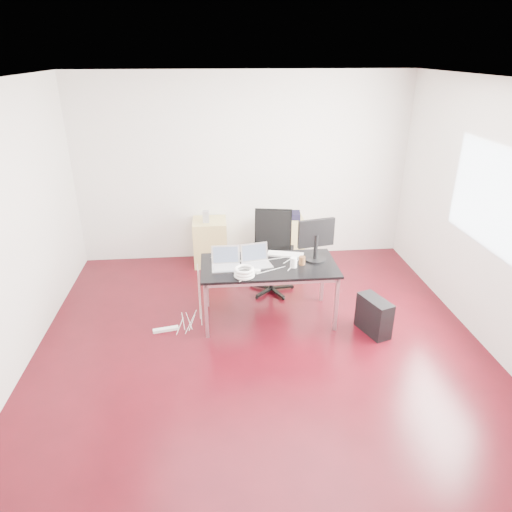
{
  "coord_description": "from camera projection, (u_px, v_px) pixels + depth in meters",
  "views": [
    {
      "loc": [
        -0.46,
        -4.26,
        3.05
      ],
      "look_at": [
        0.0,
        0.55,
        0.85
      ],
      "focal_mm": 32.0,
      "sensor_mm": 36.0,
      "label": 1
    }
  ],
  "objects": [
    {
      "name": "monitor",
      "position": [
        316.0,
        237.0,
        5.4
      ],
      "size": [
        0.45,
        0.26,
        0.51
      ],
      "rotation": [
        0.0,
        0.0,
        0.21
      ],
      "color": "black",
      "rests_on": "desk"
    },
    {
      "name": "power_strip",
      "position": [
        166.0,
        329.0,
        5.4
      ],
      "size": [
        0.31,
        0.12,
        0.04
      ],
      "primitive_type": "cube",
      "rotation": [
        0.0,
        0.0,
        0.2
      ],
      "color": "white",
      "rests_on": "ground"
    },
    {
      "name": "room_shell",
      "position": [
        265.0,
        228.0,
        4.59
      ],
      "size": [
        5.0,
        5.0,
        5.0
      ],
      "color": "#36060D",
      "rests_on": "ground"
    },
    {
      "name": "speaker",
      "position": [
        206.0,
        217.0,
        6.74
      ],
      "size": [
        0.1,
        0.09,
        0.18
      ],
      "primitive_type": "cube",
      "rotation": [
        0.0,
        0.0,
        -0.08
      ],
      "color": "#9E9E9E",
      "rests_on": "filing_cabinet_left"
    },
    {
      "name": "pc_tower",
      "position": [
        374.0,
        316.0,
        5.3
      ],
      "size": [
        0.34,
        0.49,
        0.44
      ],
      "primitive_type": "cube",
      "rotation": [
        0.0,
        0.0,
        0.35
      ],
      "color": "black",
      "rests_on": "ground"
    },
    {
      "name": "laptop_right",
      "position": [
        256.0,
        260.0,
        5.36
      ],
      "size": [
        0.38,
        0.32,
        0.23
      ],
      "rotation": [
        0.0,
        0.0,
        0.22
      ],
      "color": "silver",
      "rests_on": "desk"
    },
    {
      "name": "keyboard",
      "position": [
        285.0,
        254.0,
        5.62
      ],
      "size": [
        0.46,
        0.25,
        0.02
      ],
      "primitive_type": "cube",
      "rotation": [
        0.0,
        0.0,
        -0.28
      ],
      "color": "white",
      "rests_on": "desk"
    },
    {
      "name": "cable_coil",
      "position": [
        244.0,
        272.0,
        5.07
      ],
      "size": [
        0.24,
        0.24,
        0.11
      ],
      "rotation": [
        0.0,
        0.0,
        -0.26
      ],
      "color": "white",
      "rests_on": "desk"
    },
    {
      "name": "filing_cabinet_right",
      "position": [
        286.0,
        239.0,
        7.09
      ],
      "size": [
        0.5,
        0.5,
        0.7
      ],
      "primitive_type": "cube",
      "color": "tan",
      "rests_on": "ground"
    },
    {
      "name": "power_adapter",
      "position": [
        257.0,
        271.0,
        5.19
      ],
      "size": [
        0.08,
        0.08,
        0.03
      ],
      "primitive_type": "cube",
      "rotation": [
        0.0,
        0.0,
        -0.13
      ],
      "color": "white",
      "rests_on": "desk"
    },
    {
      "name": "laptop_left",
      "position": [
        226.0,
        263.0,
        5.29
      ],
      "size": [
        0.33,
        0.25,
        0.23
      ],
      "rotation": [
        0.0,
        0.0,
        0.0
      ],
      "color": "silver",
      "rests_on": "desk"
    },
    {
      "name": "desk",
      "position": [
        269.0,
        269.0,
        5.4
      ],
      "size": [
        1.6,
        0.8,
        0.73
      ],
      "color": "black",
      "rests_on": "ground"
    },
    {
      "name": "navy_garment",
      "position": [
        290.0,
        215.0,
        6.94
      ],
      "size": [
        0.33,
        0.28,
        0.09
      ],
      "primitive_type": "cube",
      "rotation": [
        0.0,
        0.0,
        -0.13
      ],
      "color": "black",
      "rests_on": "filing_cabinet_right"
    },
    {
      "name": "cup_brown",
      "position": [
        302.0,
        260.0,
        5.36
      ],
      "size": [
        0.08,
        0.08,
        0.1
      ],
      "primitive_type": "cylinder",
      "rotation": [
        0.0,
        0.0,
        -0.01
      ],
      "color": "brown",
      "rests_on": "desk"
    },
    {
      "name": "cup_white",
      "position": [
        294.0,
        262.0,
        5.29
      ],
      "size": [
        0.08,
        0.08,
        0.12
      ],
      "primitive_type": "cylinder",
      "rotation": [
        0.0,
        0.0,
        0.02
      ],
      "color": "white",
      "rests_on": "desk"
    },
    {
      "name": "filing_cabinet_left",
      "position": [
        210.0,
        242.0,
        6.99
      ],
      "size": [
        0.5,
        0.5,
        0.7
      ],
      "primitive_type": "cube",
      "color": "tan",
      "rests_on": "ground"
    },
    {
      "name": "wastebasket",
      "position": [
        260.0,
        252.0,
        7.15
      ],
      "size": [
        0.31,
        0.31,
        0.28
      ],
      "primitive_type": "cylinder",
      "rotation": [
        0.0,
        0.0,
        0.37
      ],
      "color": "black",
      "rests_on": "ground"
    },
    {
      "name": "office_chair",
      "position": [
        272.0,
        248.0,
        6.14
      ],
      "size": [
        0.56,
        0.58,
        1.08
      ],
      "rotation": [
        0.0,
        0.0,
        -0.18
      ],
      "color": "black",
      "rests_on": "ground"
    }
  ]
}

